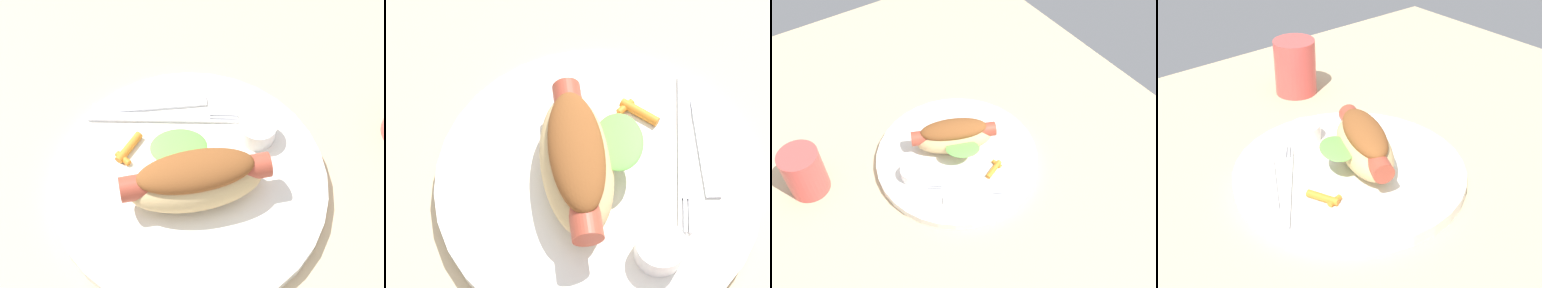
{
  "view_description": "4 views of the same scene",
  "coord_description": "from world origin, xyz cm",
  "views": [
    {
      "loc": [
        -28.61,
        18.03,
        55.9
      ],
      "look_at": [
        -1.18,
        -1.26,
        5.46
      ],
      "focal_mm": 54.6,
      "sensor_mm": 36.0,
      "label": 1
    },
    {
      "loc": [
        -17.27,
        -21.06,
        46.62
      ],
      "look_at": [
        -4.09,
        0.93,
        6.39
      ],
      "focal_mm": 53.08,
      "sensor_mm": 36.0,
      "label": 2
    },
    {
      "loc": [
        39.52,
        -26.25,
        63.02
      ],
      "look_at": [
        -0.55,
        0.26,
        6.3
      ],
      "focal_mm": 39.98,
      "sensor_mm": 36.0,
      "label": 3
    },
    {
      "loc": [
        34.44,
        44.84,
        41.04
      ],
      "look_at": [
        -1.74,
        1.05,
        5.93
      ],
      "focal_mm": 51.31,
      "sensor_mm": 36.0,
      "label": 4
    }
  ],
  "objects": [
    {
      "name": "fork",
      "position": [
        5.91,
        -1.76,
        1.8
      ],
      "size": [
        11.06,
        14.55,
        0.4
      ],
      "rotation": [
        0.0,
        0.0,
        4.08
      ],
      "color": "silver",
      "rests_on": "plate"
    },
    {
      "name": "hot_dog",
      "position": [
        -4.38,
        0.59,
        4.8
      ],
      "size": [
        13.07,
        15.5,
        6.12
      ],
      "rotation": [
        0.0,
        0.0,
        4.3
      ],
      "color": "#DBB77A",
      "rests_on": "plate"
    },
    {
      "name": "drinking_cup",
      "position": [
        -11.6,
        -25.02,
        4.54
      ],
      "size": [
        6.8,
        6.8,
        9.08
      ],
      "primitive_type": "cylinder",
      "color": "#D84C47",
      "rests_on": "ground_plane"
    },
    {
      "name": "knife",
      "position": [
        8.11,
        -1.8,
        1.78
      ],
      "size": [
        7.7,
        12.23,
        0.36
      ],
      "primitive_type": "cube",
      "rotation": [
        0.0,
        0.0,
        4.2
      ],
      "color": "silver",
      "rests_on": "plate"
    },
    {
      "name": "ground_plane",
      "position": [
        0.0,
        0.0,
        -0.9
      ],
      "size": [
        120.0,
        90.0,
        1.8
      ],
      "primitive_type": "cube",
      "color": "tan"
    },
    {
      "name": "sauce_ramekin",
      "position": [
        -2.41,
        -9.28,
        2.77
      ],
      "size": [
        4.12,
        4.12,
        2.33
      ],
      "primitive_type": "cylinder",
      "color": "white",
      "rests_on": "plate"
    },
    {
      "name": "plate",
      "position": [
        -2.54,
        -0.24,
        0.8
      ],
      "size": [
        29.71,
        29.71,
        1.6
      ],
      "primitive_type": "cylinder",
      "color": "white",
      "rests_on": "ground_plane"
    },
    {
      "name": "carrot_garnish",
      "position": [
        4.15,
        3.66,
        2.04
      ],
      "size": [
        3.02,
        4.11,
        0.92
      ],
      "color": "orange",
      "rests_on": "plate"
    }
  ]
}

